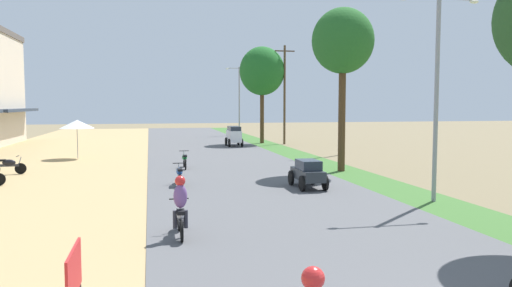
{
  "coord_description": "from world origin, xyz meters",
  "views": [
    {
      "loc": [
        -4.38,
        -4.97,
        3.62
      ],
      "look_at": [
        0.48,
        17.92,
        1.78
      ],
      "focal_mm": 35.33,
      "sensor_mm": 36.0,
      "label": 1
    }
  ],
  "objects_px": {
    "motorbike_ahead_second": "(180,208)",
    "motorbike_ahead_third": "(180,174)",
    "median_tree_third": "(262,71)",
    "streetlamp_mid": "(239,96)",
    "motorbike_ahead_fourth": "(185,159)",
    "streetlamp_near": "(437,83)",
    "median_tree_second": "(343,42)",
    "car_sedan_charcoal": "(308,172)",
    "utility_pole_near": "(285,93)",
    "utility_pole_far": "(343,92)",
    "parked_motorbike_fourth": "(8,165)",
    "street_signboard": "(74,280)",
    "car_van_white": "(234,135)",
    "vendor_umbrella": "(77,124)"
  },
  "relations": [
    {
      "from": "streetlamp_mid",
      "to": "utility_pole_near",
      "type": "bearing_deg",
      "value": -82.66
    },
    {
      "from": "motorbike_ahead_fourth",
      "to": "median_tree_second",
      "type": "bearing_deg",
      "value": -18.92
    },
    {
      "from": "motorbike_ahead_fourth",
      "to": "motorbike_ahead_third",
      "type": "bearing_deg",
      "value": -96.07
    },
    {
      "from": "median_tree_third",
      "to": "car_sedan_charcoal",
      "type": "bearing_deg",
      "value": -98.18
    },
    {
      "from": "parked_motorbike_fourth",
      "to": "motorbike_ahead_second",
      "type": "bearing_deg",
      "value": -60.86
    },
    {
      "from": "motorbike_ahead_second",
      "to": "motorbike_ahead_third",
      "type": "bearing_deg",
      "value": 86.77
    },
    {
      "from": "motorbike_ahead_fourth",
      "to": "car_sedan_charcoal",
      "type": "bearing_deg",
      "value": -58.76
    },
    {
      "from": "vendor_umbrella",
      "to": "median_tree_second",
      "type": "bearing_deg",
      "value": -33.07
    },
    {
      "from": "parked_motorbike_fourth",
      "to": "utility_pole_far",
      "type": "bearing_deg",
      "value": 17.22
    },
    {
      "from": "median_tree_second",
      "to": "motorbike_ahead_fourth",
      "type": "height_order",
      "value": "median_tree_second"
    },
    {
      "from": "car_van_white",
      "to": "motorbike_ahead_fourth",
      "type": "distance_m",
      "value": 14.73
    },
    {
      "from": "vendor_umbrella",
      "to": "median_tree_third",
      "type": "distance_m",
      "value": 18.32
    },
    {
      "from": "vendor_umbrella",
      "to": "streetlamp_near",
      "type": "relative_size",
      "value": 0.34
    },
    {
      "from": "median_tree_third",
      "to": "streetlamp_mid",
      "type": "relative_size",
      "value": 1.12
    },
    {
      "from": "streetlamp_near",
      "to": "median_tree_second",
      "type": "bearing_deg",
      "value": 91.5
    },
    {
      "from": "streetlamp_near",
      "to": "vendor_umbrella",
      "type": "bearing_deg",
      "value": 129.37
    },
    {
      "from": "vendor_umbrella",
      "to": "motorbike_ahead_fourth",
      "type": "relative_size",
      "value": 1.4
    },
    {
      "from": "streetlamp_mid",
      "to": "motorbike_ahead_fourth",
      "type": "height_order",
      "value": "streetlamp_mid"
    },
    {
      "from": "streetlamp_near",
      "to": "motorbike_ahead_second",
      "type": "relative_size",
      "value": 4.15
    },
    {
      "from": "median_tree_second",
      "to": "median_tree_third",
      "type": "height_order",
      "value": "median_tree_third"
    },
    {
      "from": "median_tree_second",
      "to": "streetlamp_mid",
      "type": "relative_size",
      "value": 1.1
    },
    {
      "from": "median_tree_third",
      "to": "streetlamp_near",
      "type": "height_order",
      "value": "median_tree_third"
    },
    {
      "from": "parked_motorbike_fourth",
      "to": "car_van_white",
      "type": "relative_size",
      "value": 0.75
    },
    {
      "from": "streetlamp_mid",
      "to": "utility_pole_far",
      "type": "distance_m",
      "value": 23.73
    },
    {
      "from": "utility_pole_near",
      "to": "utility_pole_far",
      "type": "xyz_separation_m",
      "value": [
        1.51,
        -10.07,
        -0.12
      ]
    },
    {
      "from": "parked_motorbike_fourth",
      "to": "streetlamp_mid",
      "type": "height_order",
      "value": "streetlamp_mid"
    },
    {
      "from": "median_tree_third",
      "to": "car_sedan_charcoal",
      "type": "xyz_separation_m",
      "value": [
        -3.52,
        -24.5,
        -5.82
      ]
    },
    {
      "from": "parked_motorbike_fourth",
      "to": "median_tree_second",
      "type": "height_order",
      "value": "median_tree_second"
    },
    {
      "from": "median_tree_second",
      "to": "parked_motorbike_fourth",
      "type": "bearing_deg",
      "value": 172.27
    },
    {
      "from": "street_signboard",
      "to": "car_van_white",
      "type": "height_order",
      "value": "car_van_white"
    },
    {
      "from": "utility_pole_near",
      "to": "streetlamp_near",
      "type": "bearing_deg",
      "value": -93.63
    },
    {
      "from": "streetlamp_near",
      "to": "car_van_white",
      "type": "xyz_separation_m",
      "value": [
        -3.24,
        25.13,
        -3.36
      ]
    },
    {
      "from": "utility_pole_far",
      "to": "motorbike_ahead_third",
      "type": "height_order",
      "value": "utility_pole_far"
    },
    {
      "from": "motorbike_ahead_second",
      "to": "streetlamp_near",
      "type": "bearing_deg",
      "value": 18.54
    },
    {
      "from": "parked_motorbike_fourth",
      "to": "vendor_umbrella",
      "type": "distance_m",
      "value": 7.78
    },
    {
      "from": "utility_pole_near",
      "to": "motorbike_ahead_fourth",
      "type": "xyz_separation_m",
      "value": [
        -10.03,
        -15.95,
        -4.03
      ]
    },
    {
      "from": "streetlamp_mid",
      "to": "car_sedan_charcoal",
      "type": "bearing_deg",
      "value": -95.64
    },
    {
      "from": "utility_pole_near",
      "to": "motorbike_ahead_third",
      "type": "bearing_deg",
      "value": -116.04
    },
    {
      "from": "median_tree_second",
      "to": "utility_pole_far",
      "type": "xyz_separation_m",
      "value": [
        3.46,
        8.64,
        -2.35
      ]
    },
    {
      "from": "car_sedan_charcoal",
      "to": "motorbike_ahead_third",
      "type": "bearing_deg",
      "value": 161.22
    },
    {
      "from": "parked_motorbike_fourth",
      "to": "median_tree_third",
      "type": "height_order",
      "value": "median_tree_third"
    },
    {
      "from": "streetlamp_near",
      "to": "car_van_white",
      "type": "bearing_deg",
      "value": 97.34
    },
    {
      "from": "street_signboard",
      "to": "vendor_umbrella",
      "type": "relative_size",
      "value": 0.59
    },
    {
      "from": "streetlamp_mid",
      "to": "streetlamp_near",
      "type": "bearing_deg",
      "value": -90.0
    },
    {
      "from": "median_tree_third",
      "to": "utility_pole_far",
      "type": "height_order",
      "value": "median_tree_third"
    },
    {
      "from": "street_signboard",
      "to": "utility_pole_near",
      "type": "relative_size",
      "value": 0.17
    },
    {
      "from": "median_tree_second",
      "to": "utility_pole_far",
      "type": "bearing_deg",
      "value": 68.17
    },
    {
      "from": "parked_motorbike_fourth",
      "to": "utility_pole_near",
      "type": "bearing_deg",
      "value": 40.89
    },
    {
      "from": "car_van_white",
      "to": "streetlamp_mid",
      "type": "bearing_deg",
      "value": 78.25
    },
    {
      "from": "vendor_umbrella",
      "to": "utility_pole_far",
      "type": "height_order",
      "value": "utility_pole_far"
    }
  ]
}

